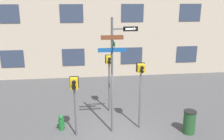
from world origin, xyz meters
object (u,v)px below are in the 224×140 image
Objects in this scene: pedestrian_signal_left at (74,91)px; fire_hydrant at (61,123)px; street_sign_pole at (114,67)px; pedestrian_signal_right at (141,80)px; pedestrian_signal_across at (109,69)px; trash_bin at (189,122)px.

pedestrian_signal_left is 1.81m from fire_hydrant.
street_sign_pole reaches higher than pedestrian_signal_right.
pedestrian_signal_across is (-1.09, 1.79, -0.02)m from pedestrian_signal_right.
street_sign_pole is 1.67× the size of pedestrian_signal_across.
pedestrian_signal_left is 4.82m from trash_bin.
street_sign_pole is 1.89× the size of pedestrian_signal_left.
fire_hydrant is at bearing 170.63° from trash_bin.
trash_bin reaches higher than fire_hydrant.
street_sign_pole is 1.28m from pedestrian_signal_right.
fire_hydrant is at bearing 139.37° from pedestrian_signal_left.
fire_hydrant is 5.28m from trash_bin.
trash_bin is at bearing -18.32° from pedestrian_signal_right.
street_sign_pole is at bearing -171.05° from pedestrian_signal_right.
fire_hydrant is at bearing 176.15° from pedestrian_signal_right.
pedestrian_signal_across reaches higher than trash_bin.
pedestrian_signal_right is 4.26× the size of fire_hydrant.
pedestrian_signal_across reaches higher than pedestrian_signal_left.
street_sign_pole is 3.84m from trash_bin.
pedestrian_signal_left is at bearing -174.76° from street_sign_pole.
trash_bin is at bearing -4.02° from pedestrian_signal_left.
street_sign_pole is 1.77m from pedestrian_signal_left.
pedestrian_signal_across is 4.22m from trash_bin.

